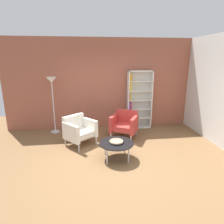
{
  "coord_description": "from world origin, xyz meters",
  "views": [
    {
      "loc": [
        -0.58,
        -3.92,
        2.27
      ],
      "look_at": [
        0.01,
        0.84,
        0.95
      ],
      "focal_mm": 31.36,
      "sensor_mm": 36.0,
      "label": 1
    }
  ],
  "objects_px": {
    "bookshelf_tall": "(138,100)",
    "coffee_table_low": "(116,144)",
    "armchair_corner_red": "(125,124)",
    "floor_lamp_torchiere": "(52,87)",
    "decorative_bowl": "(116,141)",
    "armchair_spare_guest": "(79,130)"
  },
  "relations": [
    {
      "from": "armchair_spare_guest",
      "to": "floor_lamp_torchiere",
      "type": "relative_size",
      "value": 0.55
    },
    {
      "from": "coffee_table_low",
      "to": "decorative_bowl",
      "type": "xyz_separation_m",
      "value": [
        -0.0,
        0.0,
        0.06
      ]
    },
    {
      "from": "coffee_table_low",
      "to": "armchair_corner_red",
      "type": "bearing_deg",
      "value": 71.3
    },
    {
      "from": "decorative_bowl",
      "to": "floor_lamp_torchiere",
      "type": "relative_size",
      "value": 0.18
    },
    {
      "from": "coffee_table_low",
      "to": "armchair_spare_guest",
      "type": "distance_m",
      "value": 1.28
    },
    {
      "from": "decorative_bowl",
      "to": "armchair_corner_red",
      "type": "height_order",
      "value": "armchair_corner_red"
    },
    {
      "from": "armchair_corner_red",
      "to": "floor_lamp_torchiere",
      "type": "bearing_deg",
      "value": -169.3
    },
    {
      "from": "bookshelf_tall",
      "to": "floor_lamp_torchiere",
      "type": "distance_m",
      "value": 2.74
    },
    {
      "from": "bookshelf_tall",
      "to": "coffee_table_low",
      "type": "bearing_deg",
      "value": -115.96
    },
    {
      "from": "armchair_corner_red",
      "to": "bookshelf_tall",
      "type": "bearing_deg",
      "value": 82.17
    },
    {
      "from": "armchair_corner_red",
      "to": "floor_lamp_torchiere",
      "type": "distance_m",
      "value": 2.44
    },
    {
      "from": "coffee_table_low",
      "to": "floor_lamp_torchiere",
      "type": "height_order",
      "value": "floor_lamp_torchiere"
    },
    {
      "from": "decorative_bowl",
      "to": "armchair_spare_guest",
      "type": "xyz_separation_m",
      "value": [
        -0.89,
        0.93,
        -0.02
      ]
    },
    {
      "from": "armchair_corner_red",
      "to": "armchair_spare_guest",
      "type": "relative_size",
      "value": 0.98
    },
    {
      "from": "decorative_bowl",
      "to": "armchair_spare_guest",
      "type": "bearing_deg",
      "value": 133.76
    },
    {
      "from": "coffee_table_low",
      "to": "armchair_corner_red",
      "type": "height_order",
      "value": "armchair_corner_red"
    },
    {
      "from": "decorative_bowl",
      "to": "armchair_spare_guest",
      "type": "distance_m",
      "value": 1.28
    },
    {
      "from": "coffee_table_low",
      "to": "floor_lamp_torchiere",
      "type": "distance_m",
      "value": 2.78
    },
    {
      "from": "bookshelf_tall",
      "to": "coffee_table_low",
      "type": "xyz_separation_m",
      "value": [
        -1.01,
        -2.08,
        -0.58
      ]
    },
    {
      "from": "bookshelf_tall",
      "to": "decorative_bowl",
      "type": "distance_m",
      "value": 2.37
    },
    {
      "from": "armchair_spare_guest",
      "to": "armchair_corner_red",
      "type": "bearing_deg",
      "value": -25.87
    },
    {
      "from": "bookshelf_tall",
      "to": "decorative_bowl",
      "type": "bearing_deg",
      "value": -115.96
    }
  ]
}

